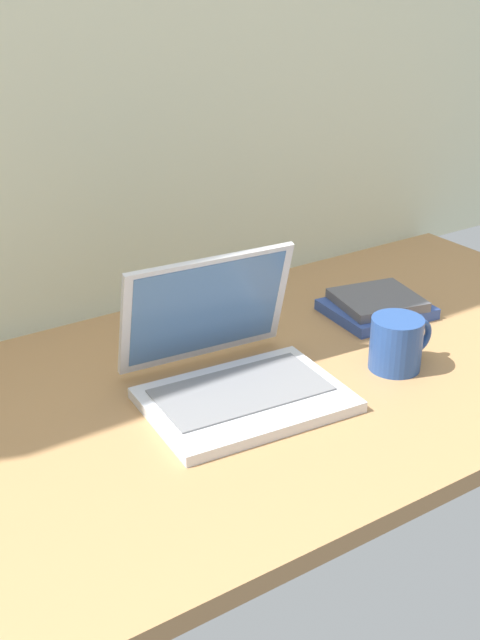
# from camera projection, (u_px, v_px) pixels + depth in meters

# --- Properties ---
(desk) EXTENTS (1.60, 0.76, 0.03)m
(desk) POSITION_uv_depth(u_px,v_px,m) (253.00, 389.00, 1.35)
(desk) COLOR #A87A4C
(desk) RESTS_ON ground
(laptop) EXTENTS (0.33, 0.30, 0.21)m
(laptop) POSITION_uv_depth(u_px,v_px,m) (232.00, 367.00, 1.29)
(laptop) COLOR silver
(laptop) RESTS_ON desk
(coffee_mug) EXTENTS (0.13, 0.09, 0.09)m
(coffee_mug) POSITION_uv_depth(u_px,v_px,m) (397.00, 343.00, 1.37)
(coffee_mug) COLOR #26478C
(coffee_mug) RESTS_ON desk
(book_stack) EXTENTS (0.20, 0.17, 0.04)m
(book_stack) POSITION_uv_depth(u_px,v_px,m) (377.00, 306.00, 1.58)
(book_stack) COLOR #334C99
(book_stack) RESTS_ON desk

